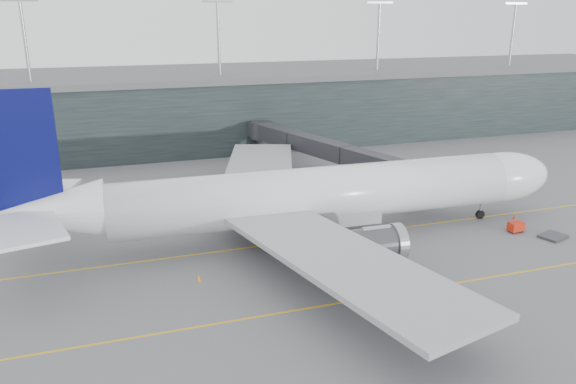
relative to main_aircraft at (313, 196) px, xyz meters
name	(u,v)px	position (x,y,z in m)	size (l,w,h in m)	color
ground	(263,233)	(-5.56, 3.50, -5.58)	(320.00, 320.00, 0.00)	slate
taxiline_a	(272,245)	(-5.56, -0.50, -5.57)	(160.00, 0.25, 0.02)	gold
taxiline_b	(320,306)	(-5.56, -16.50, -5.57)	(160.00, 0.25, 0.02)	gold
taxiline_lead_main	(259,186)	(-0.56, 23.50, -5.57)	(0.25, 60.00, 0.02)	gold
terminal	(189,106)	(-5.56, 61.50, 2.04)	(240.00, 36.00, 29.00)	black
main_aircraft	(313,196)	(0.00, 0.00, 0.00)	(70.76, 66.58, 19.87)	white
jet_bridge	(322,144)	(12.12, 27.27, -0.31)	(17.32, 45.02, 7.03)	#2A2A2F
gse_cart	(516,226)	(25.66, -6.46, -4.84)	(2.03, 1.38, 1.32)	red
baggage_dolly	(553,236)	(28.81, -9.60, -5.38)	(3.18, 2.54, 0.32)	#333337
uld_a	(219,207)	(-9.45, 12.31, -4.51)	(2.38, 1.98, 2.03)	#3E3D43
uld_b	(230,200)	(-7.24, 14.82, -4.52)	(2.41, 2.02, 2.01)	#3E3D43
uld_c	(249,201)	(-4.63, 13.85, -4.63)	(2.46, 2.27, 1.81)	#3E3D43
cone_nose	(515,217)	(28.80, -2.46, -5.23)	(0.44, 0.44, 0.69)	red
cone_wing_stbd	(406,281)	(4.80, -14.97, -5.22)	(0.45, 0.45, 0.71)	#E65B0C
cone_wing_port	(287,198)	(1.68, 15.18, -5.21)	(0.46, 0.46, 0.73)	orange
cone_tail	(199,278)	(-15.74, -7.44, -5.20)	(0.48, 0.48, 0.76)	orange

